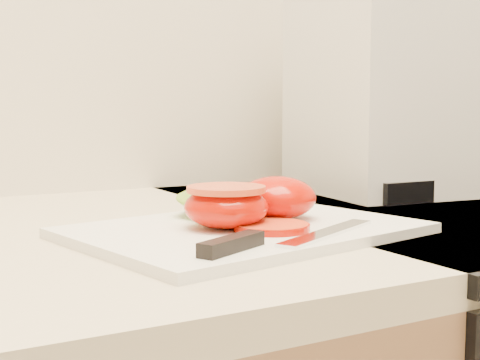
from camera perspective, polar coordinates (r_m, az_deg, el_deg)
cutting_board at (r=0.67m, az=0.42°, el=-4.31°), size 0.37×0.30×0.01m
tomato_half_dome at (r=0.71m, az=3.18°, el=-1.51°), size 0.08×0.08×0.05m
tomato_half_cut at (r=0.65m, az=-1.18°, el=-2.16°), size 0.08×0.08×0.04m
tomato_slice_0 at (r=0.65m, az=2.73°, el=-4.01°), size 0.07×0.07×0.01m
lettuce_leaf_0 at (r=0.74m, az=-1.63°, el=-1.93°), size 0.15×0.13×0.03m
knife at (r=0.58m, az=2.77°, el=-5.07°), size 0.23×0.09×0.01m
appliance at (r=1.04m, az=11.78°, el=7.25°), size 0.23×0.27×0.30m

